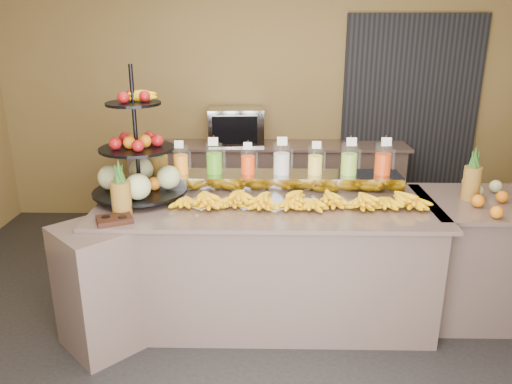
{
  "coord_description": "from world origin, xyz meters",
  "views": [
    {
      "loc": [
        -0.02,
        -3.15,
        2.18
      ],
      "look_at": [
        -0.08,
        0.3,
        1.02
      ],
      "focal_mm": 35.0,
      "sensor_mm": 36.0,
      "label": 1
    }
  ],
  "objects_px": {
    "right_fruit_pile": "(500,196)",
    "pitcher_tray": "(281,183)",
    "fruit_stand": "(145,166)",
    "condiment_caddy": "(114,219)",
    "banana_heap": "(300,197)",
    "oven_warmer": "(236,126)"
  },
  "relations": [
    {
      "from": "right_fruit_pile",
      "to": "pitcher_tray",
      "type": "bearing_deg",
      "value": 169.1
    },
    {
      "from": "pitcher_tray",
      "to": "fruit_stand",
      "type": "bearing_deg",
      "value": -171.25
    },
    {
      "from": "pitcher_tray",
      "to": "right_fruit_pile",
      "type": "xyz_separation_m",
      "value": [
        1.57,
        -0.3,
        0.01
      ]
    },
    {
      "from": "fruit_stand",
      "to": "right_fruit_pile",
      "type": "xyz_separation_m",
      "value": [
        2.59,
        -0.14,
        -0.17
      ]
    },
    {
      "from": "condiment_caddy",
      "to": "right_fruit_pile",
      "type": "xyz_separation_m",
      "value": [
        2.7,
        0.35,
        0.06
      ]
    },
    {
      "from": "banana_heap",
      "to": "fruit_stand",
      "type": "xyz_separation_m",
      "value": [
        -1.15,
        0.16,
        0.18
      ]
    },
    {
      "from": "pitcher_tray",
      "to": "oven_warmer",
      "type": "xyz_separation_m",
      "value": [
        -0.45,
        1.67,
        0.12
      ]
    },
    {
      "from": "condiment_caddy",
      "to": "right_fruit_pile",
      "type": "distance_m",
      "value": 2.72
    },
    {
      "from": "right_fruit_pile",
      "to": "oven_warmer",
      "type": "distance_m",
      "value": 2.82
    },
    {
      "from": "banana_heap",
      "to": "fruit_stand",
      "type": "relative_size",
      "value": 1.91
    },
    {
      "from": "condiment_caddy",
      "to": "oven_warmer",
      "type": "height_order",
      "value": "oven_warmer"
    },
    {
      "from": "oven_warmer",
      "to": "condiment_caddy",
      "type": "bearing_deg",
      "value": -110.36
    },
    {
      "from": "fruit_stand",
      "to": "oven_warmer",
      "type": "height_order",
      "value": "fruit_stand"
    },
    {
      "from": "banana_heap",
      "to": "oven_warmer",
      "type": "distance_m",
      "value": 2.08
    },
    {
      "from": "condiment_caddy",
      "to": "right_fruit_pile",
      "type": "relative_size",
      "value": 0.47
    },
    {
      "from": "right_fruit_pile",
      "to": "oven_warmer",
      "type": "relative_size",
      "value": 0.8
    },
    {
      "from": "fruit_stand",
      "to": "banana_heap",
      "type": "bearing_deg",
      "value": -23.63
    },
    {
      "from": "banana_heap",
      "to": "right_fruit_pile",
      "type": "xyz_separation_m",
      "value": [
        1.44,
        0.02,
        0.01
      ]
    },
    {
      "from": "banana_heap",
      "to": "oven_warmer",
      "type": "relative_size",
      "value": 3.19
    },
    {
      "from": "pitcher_tray",
      "to": "oven_warmer",
      "type": "height_order",
      "value": "oven_warmer"
    },
    {
      "from": "pitcher_tray",
      "to": "condiment_caddy",
      "type": "xyz_separation_m",
      "value": [
        -1.13,
        -0.65,
        -0.06
      ]
    },
    {
      "from": "pitcher_tray",
      "to": "right_fruit_pile",
      "type": "relative_size",
      "value": 3.88
    }
  ]
}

